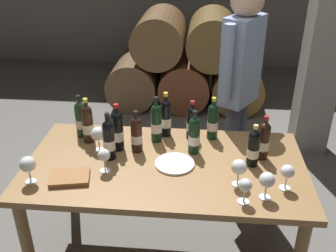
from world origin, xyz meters
name	(u,v)px	position (x,y,z in m)	size (l,w,h in m)	color
barrel_stack	(186,63)	(0.00, 2.60, 0.52)	(1.86, 0.90, 1.15)	brown
stone_pillar	(329,19)	(1.30, 1.60, 1.30)	(0.32, 0.32, 2.60)	gray
dining_table	(165,175)	(0.00, 0.00, 0.67)	(1.70, 0.90, 0.76)	olive
wine_bottle_0	(88,123)	(-0.53, 0.22, 0.89)	(0.07, 0.07, 0.31)	black
wine_bottle_1	(136,134)	(-0.19, 0.13, 0.88)	(0.07, 0.07, 0.28)	black
wine_bottle_2	(81,119)	(-0.60, 0.29, 0.89)	(0.07, 0.07, 0.30)	#19381E
wine_bottle_3	(156,122)	(-0.08, 0.27, 0.90)	(0.07, 0.07, 0.32)	black
wine_bottle_4	(213,121)	(0.29, 0.34, 0.89)	(0.07, 0.07, 0.30)	black
wine_bottle_5	(118,130)	(-0.31, 0.14, 0.90)	(0.07, 0.07, 0.32)	black
wine_bottle_6	(194,135)	(0.17, 0.14, 0.89)	(0.07, 0.07, 0.29)	black
wine_bottle_7	(264,140)	(0.59, 0.12, 0.89)	(0.07, 0.07, 0.29)	black
wine_bottle_8	(109,139)	(-0.35, 0.03, 0.89)	(0.07, 0.07, 0.31)	black
wine_bottle_9	(192,122)	(0.15, 0.33, 0.88)	(0.07, 0.07, 0.27)	black
wine_bottle_10	(166,117)	(-0.03, 0.35, 0.90)	(0.07, 0.07, 0.32)	black
wine_bottle_11	(253,148)	(0.52, 0.03, 0.88)	(0.07, 0.07, 0.27)	black
wine_glass_0	(267,181)	(0.56, -0.29, 0.87)	(0.08, 0.08, 0.16)	white
wine_glass_1	(28,165)	(-0.74, -0.26, 0.88)	(0.09, 0.09, 0.16)	white
wine_glass_2	(287,172)	(0.68, -0.19, 0.87)	(0.08, 0.08, 0.15)	white
wine_glass_3	(98,134)	(-0.43, 0.11, 0.88)	(0.09, 0.09, 0.16)	white
wine_glass_4	(239,168)	(0.43, -0.18, 0.87)	(0.09, 0.09, 0.16)	white
wine_glass_5	(245,186)	(0.45, -0.33, 0.86)	(0.07, 0.07, 0.14)	white
wine_glass_6	(104,156)	(-0.34, -0.12, 0.87)	(0.07, 0.07, 0.15)	white
tasting_notebook	(70,178)	(-0.52, -0.22, 0.77)	(0.22, 0.16, 0.03)	#936038
serving_plate	(175,164)	(0.06, -0.01, 0.77)	(0.24, 0.24, 0.01)	white
sommelier_presenting	(240,78)	(0.48, 0.75, 1.04)	(0.32, 0.43, 1.72)	#383842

